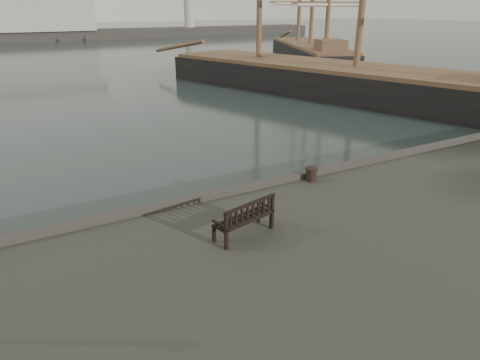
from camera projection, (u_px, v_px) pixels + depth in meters
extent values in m
plane|color=black|center=(208.00, 242.00, 13.31)|extent=(400.00, 400.00, 0.00)
cube|color=#383530|center=(18.00, 37.00, 87.48)|extent=(140.00, 8.00, 2.00)
cylinder|color=#AFACA2|center=(189.00, 10.00, 102.62)|extent=(2.40, 2.40, 8.00)
cube|color=black|center=(244.00, 219.00, 10.44)|extent=(1.70, 0.91, 0.04)
cube|color=black|center=(250.00, 213.00, 10.19)|extent=(1.59, 0.43, 0.49)
cube|color=black|center=(244.00, 227.00, 10.53)|extent=(1.59, 0.81, 0.45)
cylinder|color=black|center=(311.00, 174.00, 13.81)|extent=(0.46, 0.46, 0.44)
cube|color=black|center=(353.00, 93.00, 34.21)|extent=(18.08, 36.13, 3.57)
cube|color=brown|center=(356.00, 68.00, 33.48)|extent=(17.52, 35.34, 0.30)
cube|color=black|center=(309.00, 60.00, 55.02)|extent=(14.00, 24.08, 3.42)
cube|color=brown|center=(310.00, 45.00, 54.31)|extent=(13.58, 23.54, 0.30)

